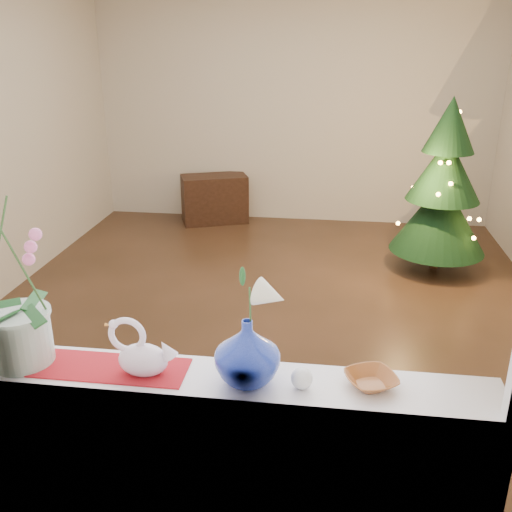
{
  "coord_description": "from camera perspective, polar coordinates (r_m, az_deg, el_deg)",
  "views": [
    {
      "loc": [
        0.46,
        -4.1,
        2.07
      ],
      "look_at": [
        0.1,
        -1.4,
        1.02
      ],
      "focal_mm": 40.0,
      "sensor_mm": 36.0,
      "label": 1
    }
  ],
  "objects": [
    {
      "name": "runner",
      "position": [
        2.24,
        -15.86,
        -10.58
      ],
      "size": [
        0.7,
        0.2,
        0.01
      ],
      "primitive_type": "cube",
      "color": "maroon",
      "rests_on": "windowsill"
    },
    {
      "name": "wall_front",
      "position": [
        1.81,
        -7.7,
        -2.48
      ],
      "size": [
        4.5,
        0.1,
        2.7
      ],
      "primitive_type": "cube",
      "color": "beige",
      "rests_on": "ground"
    },
    {
      "name": "window_apron",
      "position": [
        2.36,
        -6.27,
        -22.76
      ],
      "size": [
        2.2,
        0.08,
        0.88
      ],
      "primitive_type": "cube",
      "color": "white",
      "rests_on": "ground"
    },
    {
      "name": "wall_back",
      "position": [
        6.65,
        3.86,
        14.94
      ],
      "size": [
        4.5,
        0.1,
        2.7
      ],
      "primitive_type": "cube",
      "color": "beige",
      "rests_on": "ground"
    },
    {
      "name": "ground",
      "position": [
        4.61,
        1.19,
        -5.47
      ],
      "size": [
        5.0,
        5.0,
        0.0
      ],
      "primitive_type": "plane",
      "color": "#342315",
      "rests_on": "ground"
    },
    {
      "name": "xmas_tree",
      "position": [
        5.46,
        18.22,
        6.63
      ],
      "size": [
        1.07,
        1.07,
        1.59
      ],
      "primitive_type": null,
      "rotation": [
        0.0,
        0.0,
        0.27
      ],
      "color": "#13321C",
      "rests_on": "ground"
    },
    {
      "name": "paperweight",
      "position": [
        2.03,
        4.61,
        -12.1
      ],
      "size": [
        0.1,
        0.1,
        0.08
      ],
      "primitive_type": "sphere",
      "rotation": [
        0.0,
        0.0,
        -0.4
      ],
      "color": "white",
      "rests_on": "windowsill"
    },
    {
      "name": "orchid_pot",
      "position": [
        2.21,
        -23.3,
        -1.93
      ],
      "size": [
        0.3,
        0.3,
        0.7
      ],
      "primitive_type": null,
      "rotation": [
        0.0,
        0.0,
        0.28
      ],
      "color": "beige",
      "rests_on": "windowsill"
    },
    {
      "name": "window_frame",
      "position": [
        1.73,
        -8.01,
        8.59
      ],
      "size": [
        2.22,
        0.06,
        1.6
      ],
      "primitive_type": null,
      "color": "white",
      "rests_on": "windowsill"
    },
    {
      "name": "swan",
      "position": [
        2.11,
        -11.31,
        -9.04
      ],
      "size": [
        0.27,
        0.17,
        0.21
      ],
      "primitive_type": null,
      "rotation": [
        0.0,
        0.0,
        0.24
      ],
      "color": "silver",
      "rests_on": "windowsill"
    },
    {
      "name": "side_table",
      "position": [
        6.73,
        -4.17,
        5.71
      ],
      "size": [
        0.83,
        0.62,
        0.56
      ],
      "primitive_type": "cube",
      "rotation": [
        0.0,
        0.0,
        0.37
      ],
      "color": "black",
      "rests_on": "ground"
    },
    {
      "name": "windowsill",
      "position": [
        2.14,
        -6.19,
        -12.18
      ],
      "size": [
        2.2,
        0.26,
        0.04
      ],
      "primitive_type": "cube",
      "color": "white",
      "rests_on": "window_apron"
    },
    {
      "name": "amber_dish",
      "position": [
        2.09,
        11.43,
        -12.17
      ],
      "size": [
        0.2,
        0.2,
        0.04
      ],
      "primitive_type": "imported",
      "rotation": [
        0.0,
        0.0,
        0.43
      ],
      "color": "brown",
      "rests_on": "windowsill"
    },
    {
      "name": "lily",
      "position": [
        1.9,
        -0.92,
        -2.71
      ],
      "size": [
        0.15,
        0.09,
        0.21
      ],
      "primitive_type": null,
      "color": "silver",
      "rests_on": "blue_vase"
    },
    {
      "name": "blue_vase",
      "position": [
        2.01,
        -0.88,
        -9.1
      ],
      "size": [
        0.33,
        0.33,
        0.28
      ],
      "primitive_type": "imported",
      "rotation": [
        0.0,
        0.0,
        -0.28
      ],
      "color": "navy",
      "rests_on": "windowsill"
    }
  ]
}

